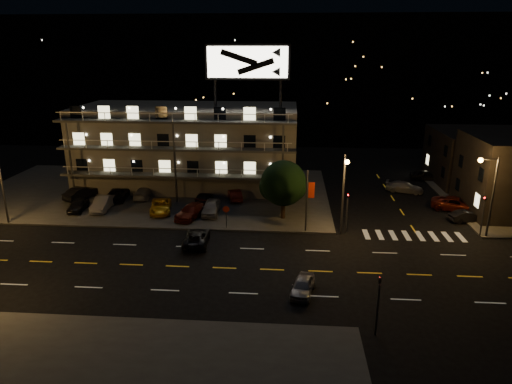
# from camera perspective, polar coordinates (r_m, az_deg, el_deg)

# --- Properties ---
(ground) EXTENTS (140.00, 140.00, 0.00)m
(ground) POSITION_cam_1_polar(r_m,az_deg,el_deg) (38.63, -0.99, -9.58)
(ground) COLOR black
(ground) RESTS_ON ground
(curb_nw) EXTENTS (44.00, 24.00, 0.15)m
(curb_nw) POSITION_cam_1_polar(r_m,az_deg,el_deg) (59.54, -12.73, -0.00)
(curb_nw) COLOR #3C3C3A
(curb_nw) RESTS_ON ground
(curb_ne) EXTENTS (16.00, 24.00, 0.15)m
(curb_ne) POSITION_cam_1_polar(r_m,az_deg,el_deg) (62.96, 29.24, -0.91)
(curb_ne) COLOR #3C3C3A
(curb_ne) RESTS_ON ground
(motel) EXTENTS (28.00, 13.80, 18.10)m
(motel) POSITION_cam_1_polar(r_m,az_deg,el_deg) (60.83, -8.35, 5.75)
(motel) COLOR gray
(motel) RESTS_ON ground
(side_bldg_back) EXTENTS (14.06, 12.00, 7.00)m
(side_bldg_back) POSITION_cam_1_polar(r_m,az_deg,el_deg) (69.19, 27.00, 3.88)
(side_bldg_back) COLOR black
(side_bldg_back) RESTS_ON ground
(hill_backdrop) EXTENTS (120.00, 25.00, 24.00)m
(hill_backdrop) POSITION_cam_1_polar(r_m,az_deg,el_deg) (103.58, -0.82, 14.24)
(hill_backdrop) COLOR black
(hill_backdrop) RESTS_ON ground
(streetlight_nc) EXTENTS (0.44, 1.92, 8.00)m
(streetlight_nc) POSITION_cam_1_polar(r_m,az_deg,el_deg) (44.33, 10.94, 0.65)
(streetlight_nc) COLOR #2D2D30
(streetlight_nc) RESTS_ON ground
(streetlight_ne) EXTENTS (1.92, 0.44, 8.00)m
(streetlight_ne) POSITION_cam_1_polar(r_m,az_deg,el_deg) (48.23, 27.19, 0.36)
(streetlight_ne) COLOR #2D2D30
(streetlight_ne) RESTS_ON ground
(signal_nw) EXTENTS (0.20, 0.27, 4.60)m
(signal_nw) POSITION_cam_1_polar(r_m,az_deg,el_deg) (45.66, 11.31, -2.03)
(signal_nw) COLOR #2D2D30
(signal_nw) RESTS_ON ground
(signal_sw) EXTENTS (0.20, 0.27, 4.60)m
(signal_sw) POSITION_cam_1_polar(r_m,az_deg,el_deg) (30.37, 15.04, -12.84)
(signal_sw) COLOR #2D2D30
(signal_sw) RESTS_ON ground
(signal_ne) EXTENTS (0.27, 0.20, 4.60)m
(signal_ne) POSITION_cam_1_polar(r_m,az_deg,el_deg) (49.03, 26.57, -2.24)
(signal_ne) COLOR #2D2D30
(signal_ne) RESTS_ON ground
(banner_north) EXTENTS (0.83, 0.16, 6.40)m
(banner_north) POSITION_cam_1_polar(r_m,az_deg,el_deg) (44.96, 6.44, -0.94)
(banner_north) COLOR #2D2D30
(banner_north) RESTS_ON ground
(stop_sign) EXTENTS (0.91, 0.11, 2.61)m
(stop_sign) POSITION_cam_1_polar(r_m,az_deg,el_deg) (46.08, -3.75, -2.67)
(stop_sign) COLOR #2D2D30
(stop_sign) RESTS_ON ground
(tree) EXTENTS (5.02, 4.83, 6.32)m
(tree) POSITION_cam_1_polar(r_m,az_deg,el_deg) (48.02, 3.40, 0.95)
(tree) COLOR black
(tree) RESTS_ON curb_nw
(lot_car_0) EXTENTS (1.83, 3.95, 1.31)m
(lot_car_0) POSITION_cam_1_polar(r_m,az_deg,el_deg) (54.90, -21.36, -1.51)
(lot_car_0) COLOR black
(lot_car_0) RESTS_ON curb_nw
(lot_car_1) EXTENTS (1.81, 4.57, 1.48)m
(lot_car_1) POSITION_cam_1_polar(r_m,az_deg,el_deg) (54.20, -18.64, -1.36)
(lot_car_1) COLOR gray
(lot_car_1) RESTS_ON curb_nw
(lot_car_2) EXTENTS (3.11, 5.05, 1.30)m
(lot_car_2) POSITION_cam_1_polar(r_m,az_deg,el_deg) (51.76, -11.84, -1.78)
(lot_car_2) COLOR gold
(lot_car_2) RESTS_ON curb_nw
(lot_car_3) EXTENTS (3.43, 5.20, 1.40)m
(lot_car_3) POSITION_cam_1_polar(r_m,az_deg,el_deg) (49.54, -8.08, -2.39)
(lot_car_3) COLOR #53150B
(lot_car_3) RESTS_ON curb_nw
(lot_car_4) EXTENTS (1.85, 4.47, 1.52)m
(lot_car_4) POSITION_cam_1_polar(r_m,az_deg,el_deg) (50.36, -5.63, -1.89)
(lot_car_4) COLOR gray
(lot_car_4) RESTS_ON curb_nw
(lot_car_5) EXTENTS (3.21, 4.73, 1.48)m
(lot_car_5) POSITION_cam_1_polar(r_m,az_deg,el_deg) (59.05, -21.02, -0.08)
(lot_car_5) COLOR black
(lot_car_5) RESTS_ON curb_nw
(lot_car_6) EXTENTS (2.70, 5.13, 1.37)m
(lot_car_6) POSITION_cam_1_polar(r_m,az_deg,el_deg) (57.38, -16.92, -0.21)
(lot_car_6) COLOR black
(lot_car_6) RESTS_ON curb_nw
(lot_car_7) EXTENTS (1.91, 4.41, 1.26)m
(lot_car_7) POSITION_cam_1_polar(r_m,az_deg,el_deg) (57.18, -13.87, -0.07)
(lot_car_7) COLOR gray
(lot_car_7) RESTS_ON curb_nw
(lot_car_8) EXTENTS (1.93, 4.50, 1.52)m
(lot_car_8) POSITION_cam_1_polar(r_m,az_deg,el_deg) (53.22, -6.56, -0.84)
(lot_car_8) COLOR black
(lot_car_8) RESTS_ON curb_nw
(lot_car_9) EXTENTS (2.46, 4.24, 1.32)m
(lot_car_9) POSITION_cam_1_polar(r_m,az_deg,el_deg) (54.77, -2.73, -0.31)
(lot_car_9) COLOR #53150B
(lot_car_9) RESTS_ON curb_nw
(side_car_0) EXTENTS (3.89, 2.11, 1.22)m
(side_car_0) POSITION_cam_1_polar(r_m,az_deg,el_deg) (53.20, 24.80, -2.77)
(side_car_0) COLOR black
(side_car_0) RESTS_ON ground
(side_car_1) EXTENTS (5.97, 4.29, 1.51)m
(side_car_1) POSITION_cam_1_polar(r_m,az_deg,el_deg) (56.29, 23.78, -1.40)
(side_car_1) COLOR #53150B
(side_car_1) RESTS_ON ground
(side_car_2) EXTENTS (4.98, 3.15, 1.34)m
(side_car_2) POSITION_cam_1_polar(r_m,az_deg,el_deg) (61.12, 18.06, 0.59)
(side_car_2) COLOR gray
(side_car_2) RESTS_ON ground
(side_car_3) EXTENTS (4.39, 2.15, 1.44)m
(side_car_3) POSITION_cam_1_polar(r_m,az_deg,el_deg) (67.66, 20.46, 1.99)
(side_car_3) COLOR black
(side_car_3) RESTS_ON ground
(road_car_east) EXTENTS (2.19, 3.88, 1.25)m
(road_car_east) POSITION_cam_1_polar(r_m,az_deg,el_deg) (35.03, 5.87, -11.58)
(road_car_east) COLOR gray
(road_car_east) RESTS_ON ground
(road_car_west) EXTENTS (2.47, 4.88, 1.32)m
(road_car_west) POSITION_cam_1_polar(r_m,az_deg,el_deg) (43.34, -7.45, -5.63)
(road_car_west) COLOR black
(road_car_west) RESTS_ON ground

